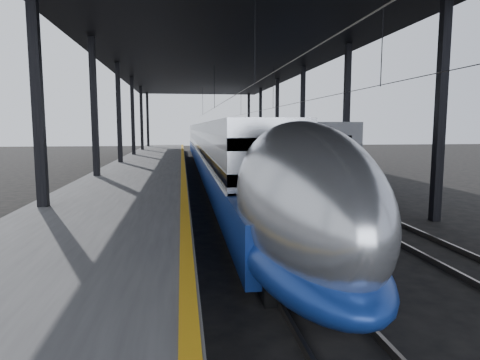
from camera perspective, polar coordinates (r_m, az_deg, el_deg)
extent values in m
plane|color=black|center=(11.85, -3.72, -11.99)|extent=(160.00, 160.00, 0.00)
cube|color=#4C4C4F|center=(31.47, -12.69, 0.75)|extent=(6.00, 80.00, 1.00)
cube|color=gold|center=(31.30, -7.60, 1.76)|extent=(0.30, 80.00, 0.01)
cube|color=slate|center=(31.47, -3.96, 0.14)|extent=(0.08, 80.00, 0.16)
cube|color=slate|center=(31.59, -1.36, 0.18)|extent=(0.08, 80.00, 0.16)
cube|color=slate|center=(32.18, 4.95, 0.28)|extent=(0.08, 80.00, 0.16)
cube|color=slate|center=(32.53, 7.43, 0.32)|extent=(0.08, 80.00, 0.16)
cube|color=black|center=(16.95, -25.33, 8.54)|extent=(0.35, 0.35, 9.00)
cube|color=black|center=(19.22, 25.17, 8.30)|extent=(0.35, 0.35, 9.00)
cube|color=black|center=(26.66, -18.82, 8.05)|extent=(0.35, 0.35, 9.00)
cube|color=black|center=(28.16, 14.00, 8.15)|extent=(0.35, 0.35, 9.00)
cube|color=black|center=(36.53, -15.82, 7.79)|extent=(0.35, 0.35, 9.00)
cube|color=black|center=(37.63, 8.32, 7.95)|extent=(0.35, 0.35, 9.00)
cube|color=black|center=(46.45, -14.09, 7.63)|extent=(0.35, 0.35, 9.00)
cube|color=black|center=(47.33, 4.95, 7.80)|extent=(0.35, 0.35, 9.00)
cube|color=black|center=(56.40, -12.98, 7.53)|extent=(0.35, 0.35, 9.00)
cube|color=black|center=(57.12, 2.74, 7.69)|extent=(0.35, 0.35, 9.00)
cube|color=black|center=(66.37, -12.20, 7.45)|extent=(0.35, 0.35, 9.00)
cube|color=black|center=(66.98, 1.17, 7.60)|extent=(0.35, 0.35, 9.00)
cube|color=black|center=(31.75, -2.95, 16.82)|extent=(18.00, 75.00, 0.45)
cylinder|color=slate|center=(31.34, -2.72, 10.04)|extent=(0.03, 74.00, 0.03)
cylinder|color=slate|center=(32.17, 6.33, 9.93)|extent=(0.03, 74.00, 0.03)
cube|color=#A9ACB1|center=(41.51, -3.93, 4.78)|extent=(2.80, 57.00, 3.87)
cube|color=navy|center=(40.08, -3.77, 2.97)|extent=(2.88, 62.00, 1.50)
cube|color=silver|center=(41.52, -3.93, 4.18)|extent=(2.90, 57.00, 0.10)
cube|color=black|center=(41.48, -3.95, 6.31)|extent=(2.84, 57.00, 0.41)
cube|color=black|center=(41.51, -3.93, 4.78)|extent=(2.84, 57.00, 0.41)
ellipsoid|color=#A9ACB1|center=(10.41, 7.76, -2.87)|extent=(2.80, 8.40, 3.87)
ellipsoid|color=navy|center=(10.66, 7.66, -8.77)|extent=(2.88, 8.40, 1.64)
ellipsoid|color=black|center=(7.85, 12.91, -0.51)|extent=(1.45, 2.20, 0.87)
cube|color=black|center=(10.89, 7.59, -12.65)|extent=(2.13, 2.60, 0.40)
cube|color=black|center=(32.21, -2.77, 0.52)|extent=(2.13, 2.60, 0.40)
cube|color=#164492|center=(31.10, 6.74, 3.77)|extent=(2.95, 18.00, 4.00)
cube|color=gray|center=(23.08, 11.94, 2.54)|extent=(3.00, 1.20, 4.05)
cube|color=black|center=(22.45, 12.53, 4.69)|extent=(1.79, 0.06, 0.90)
cube|color=#9E0C1A|center=(22.54, 12.44, 1.21)|extent=(1.26, 0.06, 0.58)
cube|color=gray|center=(49.71, 1.25, 5.03)|extent=(2.95, 18.00, 4.00)
cube|color=gray|center=(68.53, -1.24, 5.59)|extent=(2.95, 18.00, 4.00)
cube|color=black|center=(25.55, 10.03, -1.34)|extent=(2.32, 2.40, 0.36)
cube|color=black|center=(46.86, 1.82, 2.55)|extent=(2.32, 2.40, 0.36)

